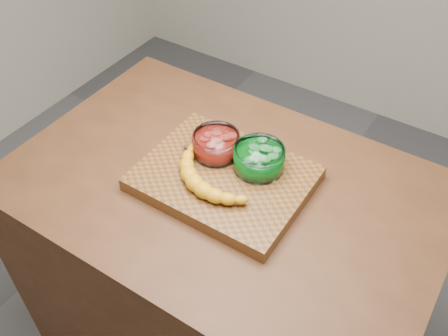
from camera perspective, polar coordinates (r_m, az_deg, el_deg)
The scene contains 5 objects.
counter at distance 1.73m, azimuth 0.00°, elevation -12.21°, with size 1.20×0.80×0.90m, color #512D18.
cutting_board at distance 1.37m, azimuth 0.00°, elevation -1.20°, with size 0.45×0.35×0.04m, color brown.
bowl_red at distance 1.39m, azimuth -0.89°, elevation 2.73°, with size 0.13×0.13×0.06m.
bowl_green at distance 1.35m, azimuth 4.01°, elevation 1.08°, with size 0.14×0.14×0.07m.
banana at distance 1.32m, azimuth -1.29°, elevation -0.88°, with size 0.28×0.18×0.04m, color orange, non-canonical shape.
Camera 1 is at (0.52, -0.81, 1.89)m, focal length 40.00 mm.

